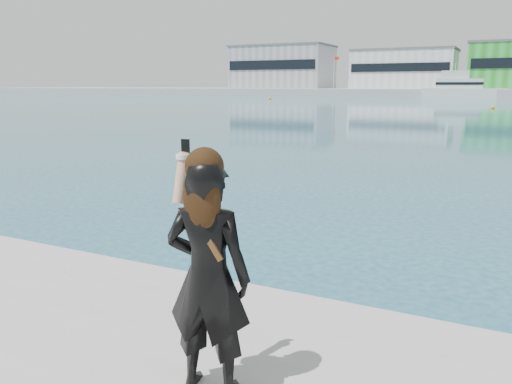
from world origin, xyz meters
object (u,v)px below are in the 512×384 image
motor_yacht (461,88)px  buoy_near (493,109)px  woman (208,270)px  buoy_far (270,99)px

motor_yacht → buoy_near: size_ratio=33.42×
woman → buoy_far: bearing=-74.1°
motor_yacht → buoy_near: 47.37m
motor_yacht → buoy_far: size_ratio=33.42×
motor_yacht → buoy_near: motor_yacht is taller
buoy_far → woman: (41.37, -91.10, 1.64)m
woman → buoy_near: bearing=-98.8°
buoy_near → buoy_far: (-41.71, 25.61, 0.00)m
motor_yacht → woman: size_ratio=10.09×
motor_yacht → buoy_far: 40.44m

